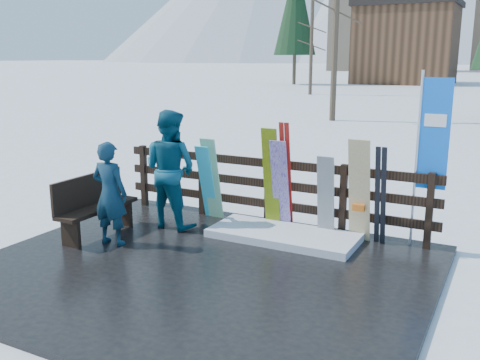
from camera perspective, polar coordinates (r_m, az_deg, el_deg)
The scene contains 16 objects.
ground at distance 7.37m, azimuth -4.32°, elevation -9.85°, with size 700.00×700.00×0.00m, color white.
deck at distance 7.36m, azimuth -4.32°, elevation -9.56°, with size 6.00×5.00×0.08m, color black.
fence at distance 8.99m, azimuth 3.01°, elevation -0.65°, with size 5.60×0.10×1.15m.
snow_patch at distance 8.42m, azimuth 4.64°, elevation -5.88°, with size 2.30×1.00×0.12m, color white.
bench at distance 8.76m, azimuth -15.32°, elevation -2.44°, with size 0.41×1.50×0.97m.
snowboard_0 at distance 9.29m, azimuth -3.55°, elevation -0.24°, with size 0.26×0.03×1.35m, color #36D9F5.
snowboard_1 at distance 9.22m, azimuth -3.00°, elevation 0.11°, with size 0.28×0.03×1.47m, color white.
snowboard_2 at distance 8.69m, azimuth 3.33°, elevation 0.11°, with size 0.26×0.03×1.70m, color #C7E306.
snowboard_3 at distance 8.65m, azimuth 4.32°, elevation -0.59°, with size 0.28×0.03×1.53m, color silver.
snowboard_4 at distance 8.41m, azimuth 9.12°, elevation -1.81°, with size 0.27×0.03×1.31m, color black.
snowboard_5 at distance 8.23m, azimuth 12.61°, elevation -1.18°, with size 0.32×0.03×1.64m, color silver.
ski_pair_a at distance 8.65m, azimuth 4.95°, elevation 0.36°, with size 0.16×0.30×1.79m.
ski_pair_b at distance 8.24m, azimuth 14.75°, elevation -1.65°, with size 0.17×0.25×1.51m.
rental_flag at distance 8.16m, azimuth 19.61°, elevation 3.98°, with size 0.45×0.04×2.60m.
person_front at distance 8.21m, azimuth -13.71°, elevation -1.41°, with size 0.57×0.38×1.57m, color #184959.
person_back at distance 8.86m, azimuth -7.47°, elevation 1.16°, with size 0.95×0.74×1.95m, color navy.
Camera 1 is at (3.62, -5.75, 2.86)m, focal length 40.00 mm.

